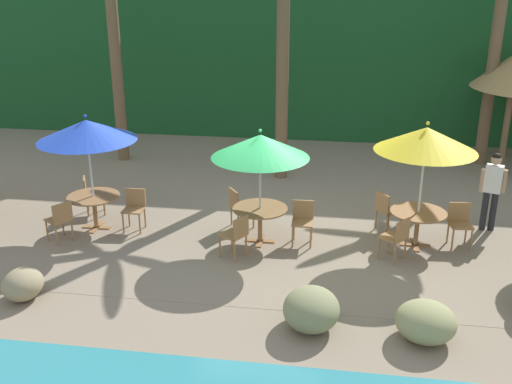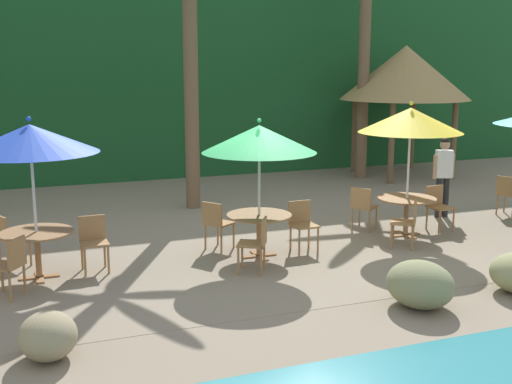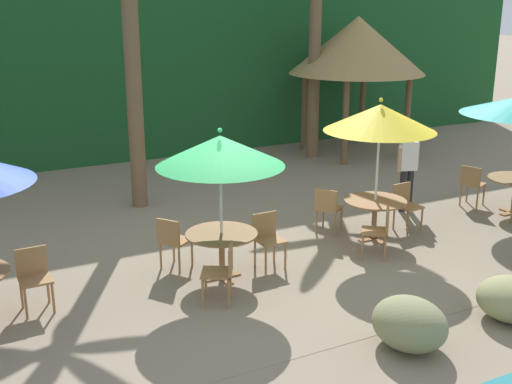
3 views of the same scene
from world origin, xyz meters
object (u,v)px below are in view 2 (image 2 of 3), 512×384
at_px(chair_green_left, 257,241).
at_px(palm_tree_second, 190,35).
at_px(umbrella_blue, 30,139).
at_px(chair_teal_inland, 508,192).
at_px(umbrella_yellow, 411,120).
at_px(chair_yellow_left, 408,220).
at_px(waiter_in_white, 444,172).
at_px(chair_blue_left, 10,263).
at_px(palm_tree_third, 364,36).
at_px(chair_yellow_inland, 363,205).
at_px(dining_table_green, 259,222).
at_px(chair_green_inland, 216,222).
at_px(umbrella_green, 259,139).
at_px(dining_table_yellow, 407,204).
at_px(chair_green_seaward, 302,222).
at_px(palapa_hut, 405,73).
at_px(chair_yellow_seaward, 438,204).
at_px(dining_table_blue, 37,239).
at_px(chair_blue_inland, 8,236).
at_px(chair_blue_seaward, 93,239).

height_order(chair_green_left, palm_tree_second, palm_tree_second).
bearing_deg(umbrella_blue, chair_teal_inland, 4.40).
distance_m(umbrella_yellow, chair_yellow_left, 1.89).
bearing_deg(waiter_in_white, chair_blue_left, -167.60).
xyz_separation_m(chair_blue_left, palm_tree_third, (9.45, 6.77, 3.44)).
bearing_deg(chair_yellow_inland, dining_table_green, -160.39).
relative_size(chair_green_inland, chair_yellow_left, 1.00).
bearing_deg(chair_green_left, umbrella_blue, 163.74).
distance_m(dining_table_green, waiter_in_white, 4.86).
height_order(umbrella_green, dining_table_yellow, umbrella_green).
xyz_separation_m(umbrella_blue, palm_tree_second, (3.53, 3.95, 1.68)).
distance_m(chair_green_seaward, chair_green_inland, 1.51).
bearing_deg(palm_tree_third, palapa_hut, -4.18).
xyz_separation_m(umbrella_blue, dining_table_yellow, (6.66, 0.11, -1.54)).
relative_size(dining_table_green, dining_table_yellow, 1.00).
bearing_deg(dining_table_green, chair_teal_inland, 8.40).
height_order(umbrella_green, chair_green_inland, umbrella_green).
bearing_deg(chair_yellow_seaward, dining_table_blue, -177.78).
xyz_separation_m(chair_blue_inland, chair_green_left, (3.63, -1.69, 0.00)).
height_order(chair_blue_inland, chair_blue_left, same).
xyz_separation_m(chair_yellow_seaward, chair_teal_inland, (2.13, 0.45, 0.00)).
bearing_deg(chair_teal_inland, chair_yellow_seaward, -168.06).
relative_size(dining_table_green, chair_yellow_left, 1.26).
height_order(umbrella_green, palm_tree_second, palm_tree_second).
distance_m(dining_table_blue, waiter_in_white, 8.32).
bearing_deg(dining_table_blue, chair_blue_inland, 118.62).
bearing_deg(chair_green_seaward, chair_yellow_left, -17.37).
bearing_deg(chair_blue_seaward, chair_yellow_inland, 6.95).
bearing_deg(chair_teal_inland, palm_tree_third, 96.17).
xyz_separation_m(chair_blue_left, palapa_hut, (10.76, 6.68, 2.43)).
bearing_deg(waiter_in_white, chair_blue_seaward, -172.04).
xyz_separation_m(umbrella_green, dining_table_yellow, (3.10, 0.27, -1.40)).
relative_size(dining_table_blue, chair_blue_seaward, 1.26).
distance_m(dining_table_yellow, waiter_in_white, 1.91).
bearing_deg(waiter_in_white, chair_green_left, -157.48).
bearing_deg(umbrella_blue, palm_tree_third, 33.60).
distance_m(umbrella_green, waiter_in_white, 4.96).
height_order(chair_yellow_inland, palm_tree_second, palm_tree_second).
bearing_deg(chair_teal_inland, chair_green_inland, -177.86).
distance_m(umbrella_blue, chair_yellow_left, 6.46).
height_order(umbrella_blue, dining_table_blue, umbrella_blue).
height_order(chair_green_seaward, palm_tree_third, palm_tree_third).
xyz_separation_m(umbrella_blue, chair_teal_inland, (9.62, 0.74, -1.64)).
relative_size(palapa_hut, waiter_in_white, 2.19).
height_order(dining_table_green, chair_yellow_left, chair_yellow_left).
distance_m(chair_blue_inland, chair_green_seaward, 4.88).
bearing_deg(dining_table_green, chair_blue_inland, 167.16).
height_order(dining_table_yellow, chair_teal_inland, chair_teal_inland).
bearing_deg(chair_blue_inland, chair_green_left, -24.95).
bearing_deg(dining_table_green, chair_green_inland, 130.69).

